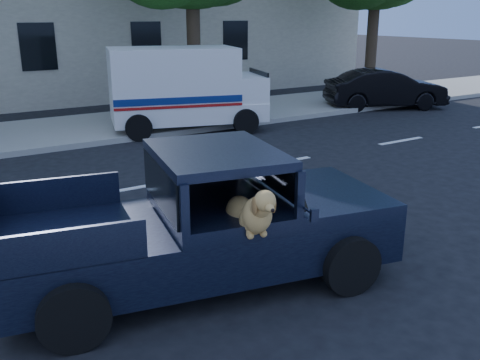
% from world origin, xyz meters
% --- Properties ---
extents(ground, '(120.00, 120.00, 0.00)m').
position_xyz_m(ground, '(0.00, 0.00, 0.00)').
color(ground, black).
rests_on(ground, ground).
extents(far_sidewalk, '(60.00, 4.00, 0.15)m').
position_xyz_m(far_sidewalk, '(0.00, 9.20, 0.07)').
color(far_sidewalk, gray).
rests_on(far_sidewalk, ground).
extents(lane_stripes, '(21.60, 0.14, 0.01)m').
position_xyz_m(lane_stripes, '(2.00, 3.40, 0.01)').
color(lane_stripes, silver).
rests_on(lane_stripes, ground).
extents(pickup_truck, '(5.10, 2.91, 1.73)m').
position_xyz_m(pickup_truck, '(-0.40, -0.67, 0.58)').
color(pickup_truck, black).
rests_on(pickup_truck, ground).
extents(mail_truck, '(4.74, 3.19, 2.39)m').
position_xyz_m(mail_truck, '(3.69, 7.76, 1.04)').
color(mail_truck, silver).
rests_on(mail_truck, ground).
extents(parked_sedan, '(3.12, 4.47, 1.40)m').
position_xyz_m(parked_sedan, '(11.54, 7.34, 0.70)').
color(parked_sedan, black).
rests_on(parked_sedan, ground).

